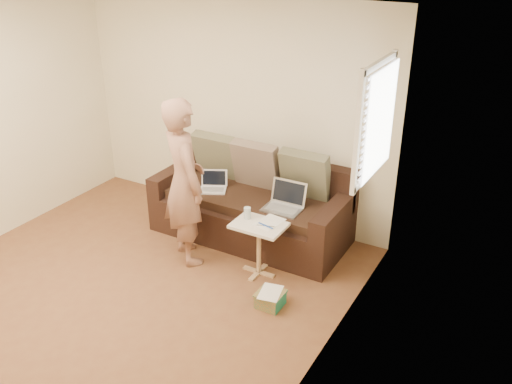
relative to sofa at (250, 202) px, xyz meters
The scene contains 17 objects.
floor 1.90m from the sofa, 106.18° to the right, with size 4.50×4.50×0.00m, color brown.
ceiling 2.85m from the sofa, 106.18° to the right, with size 4.50×4.50×0.00m, color white.
wall_back 1.12m from the sofa, 137.31° to the left, with size 4.00×4.00×0.00m, color beige.
wall_right 2.47m from the sofa, 50.08° to the right, with size 4.50×4.50×0.00m, color beige.
window_blinds 1.94m from the sofa, 10.85° to the right, with size 0.12×0.88×1.08m, color white, non-canonical shape.
sofa is the anchor object (origin of this frame).
pillow_left 0.74m from the sofa, 158.23° to the left, with size 0.55×0.14×0.55m, color #55553F, non-canonical shape.
pillow_mid 0.43m from the sofa, 102.79° to the left, with size 0.55×0.14×0.55m, color #765F54, non-canonical shape.
pillow_right 0.70m from the sofa, 23.88° to the left, with size 0.55×0.14×0.55m, color #55553F, non-canonical shape.
laptop_silver 0.51m from the sofa, 18.47° to the right, with size 0.40×0.29×0.26m, color #B7BABC, non-canonical shape.
laptop_white 0.45m from the sofa, 163.90° to the right, with size 0.30×0.21×0.21m, color white, non-canonical shape.
person 0.93m from the sofa, 115.99° to the right, with size 0.65×0.44×1.77m, color #865449.
side_table 0.79m from the sofa, 53.66° to the right, with size 0.52×0.37×0.57m, color silver, non-canonical shape.
drinking_glass 0.68m from the sofa, 62.59° to the right, with size 0.07×0.07×0.12m, color silver, non-canonical shape.
scissors 0.85m from the sofa, 49.59° to the right, with size 0.18×0.10×0.02m, color silver, non-canonical shape.
paper_on_table 0.77m from the sofa, 45.47° to the right, with size 0.21×0.30×0.00m, color white, non-canonical shape.
striped_box 1.38m from the sofa, 51.91° to the right, with size 0.25×0.25×0.15m, color #C5601D, non-canonical shape.
Camera 1 is at (3.29, -2.99, 3.21)m, focal length 38.49 mm.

